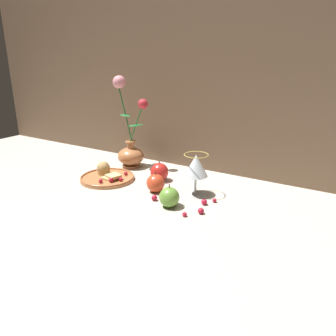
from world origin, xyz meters
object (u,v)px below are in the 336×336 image
(vase, at_px, (130,144))
(apple_at_table_edge, at_px, (159,172))
(apple_near_glass, at_px, (169,197))
(wine_glass, at_px, (196,167))
(plate_with_pastries, at_px, (107,176))
(apple_beside_vase, at_px, (156,183))

(vase, height_order, apple_at_table_edge, vase)
(apple_near_glass, bearing_deg, apple_at_table_edge, 130.35)
(wine_glass, height_order, apple_near_glass, wine_glass)
(plate_with_pastries, bearing_deg, apple_near_glass, -14.24)
(wine_glass, xyz_separation_m, apple_at_table_edge, (-0.18, 0.05, -0.07))
(plate_with_pastries, height_order, apple_near_glass, apple_near_glass)
(vase, bearing_deg, apple_at_table_edge, -21.88)
(plate_with_pastries, bearing_deg, apple_at_table_edge, 27.19)
(plate_with_pastries, xyz_separation_m, apple_at_table_edge, (0.19, 0.10, 0.02))
(vase, relative_size, apple_near_glass, 4.97)
(plate_with_pastries, bearing_deg, vase, 95.36)
(vase, relative_size, apple_at_table_edge, 4.67)
(wine_glass, height_order, apple_beside_vase, wine_glass)
(apple_at_table_edge, bearing_deg, apple_near_glass, -49.65)
(vase, relative_size, plate_with_pastries, 1.83)
(plate_with_pastries, relative_size, apple_beside_vase, 2.73)
(wine_glass, xyz_separation_m, apple_near_glass, (-0.03, -0.14, -0.07))
(wine_glass, bearing_deg, apple_near_glass, -101.28)
(vase, distance_m, wine_glass, 0.41)
(vase, distance_m, apple_at_table_edge, 0.23)
(apple_near_glass, xyz_separation_m, apple_at_table_edge, (-0.16, 0.18, 0.00))
(vase, distance_m, apple_near_glass, 0.46)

